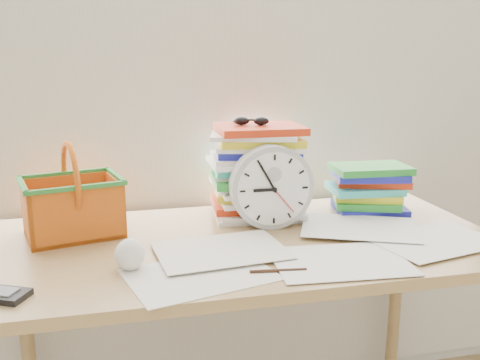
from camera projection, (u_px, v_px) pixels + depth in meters
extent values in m
cube|color=silver|center=(218.00, 22.00, 1.72)|extent=(4.00, 0.04, 2.70)
cube|color=silver|center=(219.00, 38.00, 1.71)|extent=(2.40, 0.01, 2.50)
cube|color=#997948|center=(247.00, 244.00, 1.48)|extent=(1.40, 0.70, 0.03)
cylinder|color=#997948|center=(27.00, 340.00, 1.71)|extent=(0.04, 0.04, 0.72)
cylinder|color=#997948|center=(395.00, 298.00, 2.00)|extent=(0.04, 0.04, 0.72)
cylinder|color=#ACACAE|center=(271.00, 187.00, 1.55)|extent=(0.25, 0.05, 0.25)
sphere|color=white|center=(129.00, 254.00, 1.27)|extent=(0.08, 0.08, 0.08)
cylinder|color=black|center=(278.00, 271.00, 1.25)|extent=(0.14, 0.03, 0.01)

